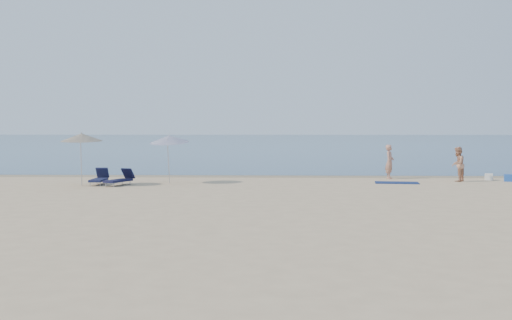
{
  "coord_description": "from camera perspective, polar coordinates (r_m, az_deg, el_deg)",
  "views": [
    {
      "loc": [
        -2.55,
        -12.67,
        2.5
      ],
      "look_at": [
        -3.51,
        16.0,
        1.0
      ],
      "focal_mm": 45.0,
      "sensor_mm": 36.0,
      "label": 1
    }
  ],
  "objects": [
    {
      "name": "beach_towel",
      "position": [
        29.05,
        12.41,
        -1.98
      ],
      "size": [
        2.0,
        1.26,
        0.03
      ],
      "primitive_type": "cube",
      "rotation": [
        0.0,
        0.0,
        -0.12
      ],
      "color": "#0E1C47",
      "rests_on": "ground"
    },
    {
      "name": "white_bag",
      "position": [
        31.81,
        19.99,
        -1.42
      ],
      "size": [
        0.44,
        0.42,
        0.31
      ],
      "primitive_type": "cube",
      "rotation": [
        0.0,
        0.0,
        -0.37
      ],
      "color": "silver",
      "rests_on": "ground"
    },
    {
      "name": "blue_cooler",
      "position": [
        31.37,
        21.6,
        -1.48
      ],
      "size": [
        0.54,
        0.45,
        0.33
      ],
      "primitive_type": "cube",
      "rotation": [
        0.0,
        0.0,
        -0.27
      ],
      "color": "#2051B1",
      "rests_on": "ground"
    },
    {
      "name": "wet_sand_strip",
      "position": [
        32.26,
        6.45,
        -1.47
      ],
      "size": [
        240.0,
        1.6,
        0.0
      ],
      "primitive_type": "cube",
      "color": "#847254",
      "rests_on": "ground"
    },
    {
      "name": "person_right",
      "position": [
        30.49,
        17.49,
        -0.36
      ],
      "size": [
        0.93,
        0.97,
        1.58
      ],
      "primitive_type": "imported",
      "rotation": [
        0.0,
        0.0,
        -2.18
      ],
      "color": "tan",
      "rests_on": "ground"
    },
    {
      "name": "person_left",
      "position": [
        31.22,
        11.79,
        -0.15
      ],
      "size": [
        0.59,
        0.7,
        1.64
      ],
      "primitive_type": "imported",
      "rotation": [
        0.0,
        0.0,
        1.19
      ],
      "color": "tan",
      "rests_on": "ground"
    },
    {
      "name": "sea",
      "position": [
        112.72,
        3.22,
        1.72
      ],
      "size": [
        240.0,
        160.0,
        0.01
      ],
      "primitive_type": "cube",
      "color": "navy",
      "rests_on": "ground"
    },
    {
      "name": "ground",
      "position": [
        13.16,
        13.18,
        -8.05
      ],
      "size": [
        160.0,
        160.0,
        0.0
      ],
      "primitive_type": "plane",
      "color": "tan",
      "rests_on": "ground"
    },
    {
      "name": "lounger_right",
      "position": [
        27.86,
        -12.01,
        -1.69
      ],
      "size": [
        1.1,
        1.66,
        0.7
      ],
      "rotation": [
        0.0,
        0.0,
        -0.4
      ],
      "color": "#121333",
      "rests_on": "ground"
    },
    {
      "name": "umbrella_far",
      "position": [
        27.99,
        -15.24,
        1.96
      ],
      "size": [
        1.83,
        1.85,
        2.32
      ],
      "rotation": [
        0.0,
        0.0,
        0.05
      ],
      "color": "silver",
      "rests_on": "ground"
    },
    {
      "name": "umbrella_near",
      "position": [
        28.41,
        -7.71,
        1.87
      ],
      "size": [
        2.08,
        2.1,
        2.26
      ],
      "rotation": [
        0.0,
        0.0,
        -0.23
      ],
      "color": "silver",
      "rests_on": "ground"
    },
    {
      "name": "lounger_left",
      "position": [
        28.4,
        -13.76,
        -1.62
      ],
      "size": [
        0.57,
        1.62,
        0.71
      ],
      "rotation": [
        0.0,
        0.0,
        0.03
      ],
      "color": "#161B3E",
      "rests_on": "ground"
    }
  ]
}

